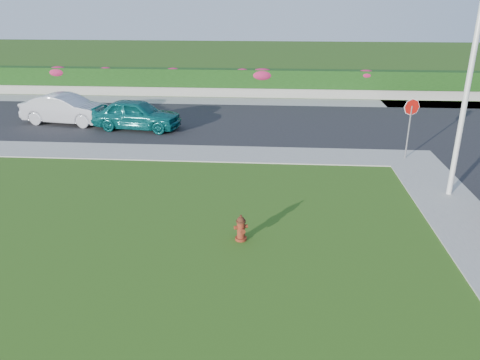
# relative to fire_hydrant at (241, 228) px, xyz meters

# --- Properties ---
(ground) EXTENTS (120.00, 120.00, 0.00)m
(ground) POSITION_rel_fire_hydrant_xyz_m (-0.86, -2.02, -0.33)
(ground) COLOR black
(ground) RESTS_ON ground
(street_far) EXTENTS (26.00, 8.00, 0.04)m
(street_far) POSITION_rel_fire_hydrant_xyz_m (-5.86, 11.98, -0.31)
(street_far) COLOR black
(street_far) RESTS_ON ground
(sidewalk_far) EXTENTS (24.00, 2.00, 0.04)m
(sidewalk_far) POSITION_rel_fire_hydrant_xyz_m (-6.86, 6.98, -0.31)
(sidewalk_far) COLOR gray
(sidewalk_far) RESTS_ON ground
(curb_corner) EXTENTS (2.00, 2.00, 0.04)m
(curb_corner) POSITION_rel_fire_hydrant_xyz_m (6.14, 6.98, -0.31)
(curb_corner) COLOR gray
(curb_corner) RESTS_ON ground
(sidewalk_beyond) EXTENTS (34.00, 2.00, 0.04)m
(sidewalk_beyond) POSITION_rel_fire_hydrant_xyz_m (-1.86, 16.98, -0.31)
(sidewalk_beyond) COLOR gray
(sidewalk_beyond) RESTS_ON ground
(retaining_wall) EXTENTS (34.00, 0.40, 0.60)m
(retaining_wall) POSITION_rel_fire_hydrant_xyz_m (-1.86, 18.48, -0.03)
(retaining_wall) COLOR gray
(retaining_wall) RESTS_ON ground
(hedge) EXTENTS (32.00, 0.90, 1.10)m
(hedge) POSITION_rel_fire_hydrant_xyz_m (-1.86, 18.58, 0.82)
(hedge) COLOR black
(hedge) RESTS_ON retaining_wall
(fire_hydrant) EXTENTS (0.37, 0.35, 0.70)m
(fire_hydrant) POSITION_rel_fire_hydrant_xyz_m (0.00, 0.00, 0.00)
(fire_hydrant) COLOR #54100D
(fire_hydrant) RESTS_ON ground
(sedan_teal) EXTENTS (4.29, 2.15, 1.40)m
(sedan_teal) POSITION_rel_fire_hydrant_xyz_m (-5.66, 10.39, 0.41)
(sedan_teal) COLOR #0B5657
(sedan_teal) RESTS_ON street_far
(sedan_silver) EXTENTS (4.49, 2.13, 1.42)m
(sedan_silver) POSITION_rel_fire_hydrant_xyz_m (-9.39, 11.16, 0.42)
(sedan_silver) COLOR #B7B9C0
(sedan_silver) RESTS_ON street_far
(utility_pole) EXTENTS (0.16, 0.16, 6.45)m
(utility_pole) POSITION_rel_fire_hydrant_xyz_m (6.38, 3.44, 2.89)
(utility_pole) COLOR silver
(utility_pole) RESTS_ON ground
(stop_sign) EXTENTS (0.62, 0.19, 2.35)m
(stop_sign) POSITION_rel_fire_hydrant_xyz_m (5.90, 6.99, 1.40)
(stop_sign) COLOR slate
(stop_sign) RESTS_ON ground
(flower_clump_a) EXTENTS (1.42, 0.91, 0.71)m
(flower_clump_a) POSITION_rel_fire_hydrant_xyz_m (-12.97, 18.48, 1.08)
(flower_clump_a) COLOR #AC1D59
(flower_clump_a) RESTS_ON hedge
(flower_clump_b) EXTENTS (1.02, 0.66, 0.51)m
(flower_clump_b) POSITION_rel_fire_hydrant_xyz_m (-9.89, 18.48, 1.16)
(flower_clump_b) COLOR #AC1D59
(flower_clump_b) RESTS_ON hedge
(flower_clump_c) EXTENTS (1.08, 0.69, 0.54)m
(flower_clump_c) POSITION_rel_fire_hydrant_xyz_m (-5.60, 18.48, 1.15)
(flower_clump_c) COLOR #AC1D59
(flower_clump_c) RESTS_ON hedge
(flower_clump_d) EXTENTS (1.01, 0.65, 0.51)m
(flower_clump_d) POSITION_rel_fire_hydrant_xyz_m (-1.26, 18.48, 1.17)
(flower_clump_d) COLOR #AC1D59
(flower_clump_d) RESTS_ON hedge
(flower_clump_e) EXTENTS (1.56, 1.00, 0.78)m
(flower_clump_e) POSITION_rel_fire_hydrant_xyz_m (-0.03, 18.48, 1.06)
(flower_clump_e) COLOR #AC1D59
(flower_clump_e) RESTS_ON hedge
(flower_clump_f) EXTENTS (1.20, 0.77, 0.60)m
(flower_clump_f) POSITION_rel_fire_hydrant_xyz_m (6.24, 18.48, 1.13)
(flower_clump_f) COLOR #AC1D59
(flower_clump_f) RESTS_ON hedge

